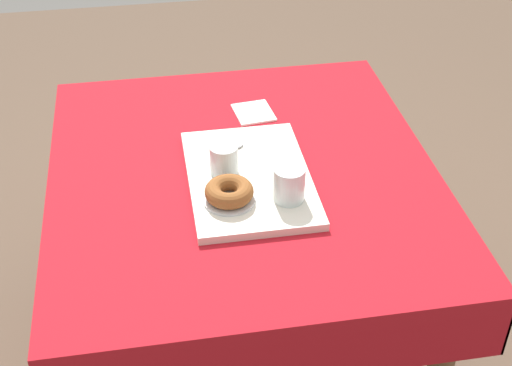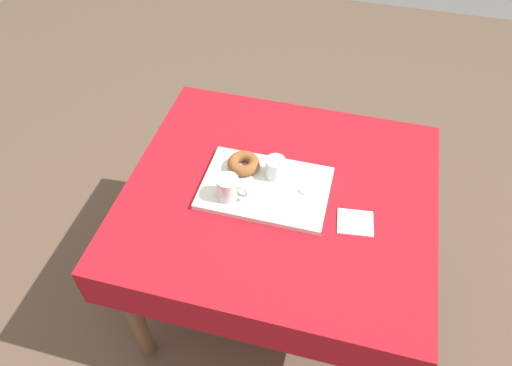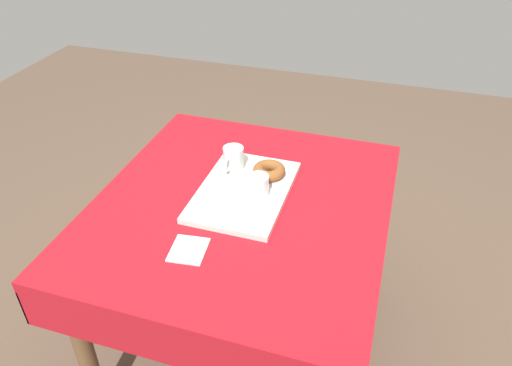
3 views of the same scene
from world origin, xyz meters
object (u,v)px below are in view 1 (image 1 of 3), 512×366
Objects in this scene: tea_mug_left at (289,184)px; water_glass_near at (224,160)px; sugar_donut_left at (229,191)px; paper_napkin at (254,112)px; donut_plate_left at (229,199)px; teaspoon_near at (236,148)px; dining_table at (243,198)px; serving_tray at (249,178)px.

water_glass_near is (-0.14, -0.14, -0.00)m from tea_mug_left.
paper_napkin is at bearing 163.08° from sugar_donut_left.
tea_mug_left is 0.15m from donut_plate_left.
water_glass_near reaches higher than sugar_donut_left.
teaspoon_near is at bearing -158.01° from tea_mug_left.
paper_napkin is (-0.32, 0.13, -0.06)m from water_glass_near.
dining_table is 2.45× the size of serving_tray.
tea_mug_left is 0.99× the size of sugar_donut_left.
sugar_donut_left is at bearing 0.00° from donut_plate_left.
serving_tray is 0.08m from water_glass_near.
serving_tray is 3.88× the size of tea_mug_left.
dining_table is 8.71× the size of donut_plate_left.
teaspoon_near is (-0.24, -0.10, -0.04)m from tea_mug_left.
dining_table is at bearing -152.25° from tea_mug_left.
dining_table is at bearing 159.55° from sugar_donut_left.
tea_mug_left reaches higher than serving_tray.
tea_mug_left reaches higher than sugar_donut_left.
water_glass_near reaches higher than donut_plate_left.
serving_tray reaches higher than paper_napkin.
tea_mug_left is 0.96× the size of paper_napkin.
paper_napkin is (-0.21, 0.08, -0.02)m from teaspoon_near.
serving_tray is 3.55× the size of donut_plate_left.
paper_napkin is (-0.34, 0.07, -0.01)m from serving_tray.
paper_napkin is at bearing -178.46° from tea_mug_left.
serving_tray is (0.05, 0.01, 0.10)m from dining_table.
donut_plate_left is 1.08× the size of sugar_donut_left.
sugar_donut_left reaches higher than dining_table.
donut_plate_left is at bearing -95.60° from tea_mug_left.
serving_tray is 3.83× the size of sugar_donut_left.
teaspoon_near reaches higher than paper_napkin.
donut_plate_left is 1.05× the size of paper_napkin.
water_glass_near is 0.13m from donut_plate_left.
donut_plate_left reaches higher than paper_napkin.
water_glass_near is 0.12m from teaspoon_near.
water_glass_near is at bearing -162.62° from teaspoon_near.
teaspoon_near reaches higher than dining_table.
serving_tray is at bearing 70.62° from water_glass_near.
donut_plate_left reaches higher than serving_tray.
serving_tray is at bearing -131.63° from teaspoon_near.
paper_napkin is at bearing 168.54° from serving_tray.
teaspoon_near is (-0.12, -0.02, 0.01)m from serving_tray.
sugar_donut_left is (0.15, -0.06, 0.14)m from dining_table.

